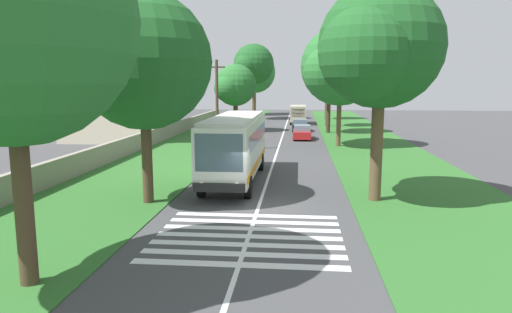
# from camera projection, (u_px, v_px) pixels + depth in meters

# --- Properties ---
(ground) EXTENTS (160.00, 160.00, 0.00)m
(ground) POSITION_uv_depth(u_px,v_px,m) (259.00, 207.00, 20.92)
(ground) COLOR #424244
(grass_verge_left) EXTENTS (120.00, 8.00, 0.04)m
(grass_verge_left) POSITION_uv_depth(u_px,v_px,m) (172.00, 154.00, 36.43)
(grass_verge_left) COLOR #2D6628
(grass_verge_left) RESTS_ON ground
(grass_verge_right) EXTENTS (120.00, 8.00, 0.04)m
(grass_verge_right) POSITION_uv_depth(u_px,v_px,m) (384.00, 157.00, 34.91)
(grass_verge_right) COLOR #2D6628
(grass_verge_right) RESTS_ON ground
(centre_line) EXTENTS (110.00, 0.16, 0.01)m
(centre_line) POSITION_uv_depth(u_px,v_px,m) (276.00, 156.00, 35.67)
(centre_line) COLOR silver
(centre_line) RESTS_ON ground
(coach_bus) EXTENTS (11.16, 2.62, 3.73)m
(coach_bus) POSITION_uv_depth(u_px,v_px,m) (236.00, 144.00, 26.19)
(coach_bus) COLOR silver
(coach_bus) RESTS_ON ground
(zebra_crossing) EXTENTS (5.85, 6.80, 0.01)m
(zebra_crossing) POSITION_uv_depth(u_px,v_px,m) (249.00, 236.00, 16.88)
(zebra_crossing) COLOR silver
(zebra_crossing) RESTS_ON ground
(trailing_car_0) EXTENTS (4.30, 1.78, 1.43)m
(trailing_car_0) POSITION_uv_depth(u_px,v_px,m) (302.00, 133.00, 46.56)
(trailing_car_0) COLOR #B21E1E
(trailing_car_0) RESTS_ON ground
(trailing_car_1) EXTENTS (4.30, 1.78, 1.43)m
(trailing_car_1) POSITION_uv_depth(u_px,v_px,m) (300.00, 125.00, 54.47)
(trailing_car_1) COLOR black
(trailing_car_1) RESTS_ON ground
(trailing_minibus_0) EXTENTS (6.00, 2.14, 2.53)m
(trailing_minibus_0) POSITION_uv_depth(u_px,v_px,m) (298.00, 113.00, 64.30)
(trailing_minibus_0) COLOR #BFB299
(trailing_minibus_0) RESTS_ON ground
(roadside_tree_left_1) EXTENTS (7.33, 6.26, 11.62)m
(roadside_tree_left_1) POSITION_uv_depth(u_px,v_px,m) (253.00, 65.00, 71.45)
(roadside_tree_left_1) COLOR brown
(roadside_tree_left_1) RESTS_ON grass_verge_left
(roadside_tree_left_2) EXTENTS (7.39, 6.15, 9.55)m
(roadside_tree_left_2) POSITION_uv_depth(u_px,v_px,m) (144.00, 66.00, 20.95)
(roadside_tree_left_2) COLOR #4C3826
(roadside_tree_left_2) RESTS_ON grass_verge_left
(roadside_tree_left_3) EXTENTS (6.01, 4.83, 7.75)m
(roadside_tree_left_3) POSITION_uv_depth(u_px,v_px,m) (235.00, 87.00, 53.52)
(roadside_tree_left_3) COLOR #4C3826
(roadside_tree_left_3) RESTS_ON grass_verge_left
(roadside_tree_left_4) EXTENTS (8.51, 7.28, 11.14)m
(roadside_tree_left_4) POSITION_uv_depth(u_px,v_px,m) (254.00, 73.00, 82.27)
(roadside_tree_left_4) COLOR brown
(roadside_tree_left_4) RESTS_ON grass_verge_left
(roadside_tree_right_0) EXTENTS (6.47, 5.30, 9.94)m
(roadside_tree_right_0) POSITION_uv_depth(u_px,v_px,m) (328.00, 68.00, 51.30)
(roadside_tree_right_0) COLOR #3D2D1E
(roadside_tree_right_0) RESTS_ON grass_verge_right
(roadside_tree_right_1) EXTENTS (8.13, 6.87, 10.44)m
(roadside_tree_right_1) POSITION_uv_depth(u_px,v_px,m) (338.00, 68.00, 40.23)
(roadside_tree_right_1) COLOR brown
(roadside_tree_right_1) RESTS_ON grass_verge_right
(roadside_tree_right_2) EXTENTS (5.41, 4.72, 8.60)m
(roadside_tree_right_2) POSITION_uv_depth(u_px,v_px,m) (326.00, 80.00, 71.99)
(roadside_tree_right_2) COLOR #4C3826
(roadside_tree_right_2) RESTS_ON grass_verge_right
(roadside_tree_right_3) EXTENTS (7.20, 5.73, 10.02)m
(roadside_tree_right_3) POSITION_uv_depth(u_px,v_px,m) (376.00, 51.00, 21.05)
(roadside_tree_right_3) COLOR brown
(roadside_tree_right_3) RESTS_ON grass_verge_right
(roadside_tree_right_4) EXTENTS (5.47, 4.62, 10.16)m
(roadside_tree_right_4) POSITION_uv_depth(u_px,v_px,m) (327.00, 66.00, 59.10)
(roadside_tree_right_4) COLOR #4C3826
(roadside_tree_right_4) RESTS_ON grass_verge_right
(utility_pole) EXTENTS (0.24, 1.40, 7.40)m
(utility_pole) POSITION_uv_depth(u_px,v_px,m) (217.00, 104.00, 37.74)
(utility_pole) COLOR #473828
(utility_pole) RESTS_ON grass_verge_left
(roadside_wall) EXTENTS (70.00, 0.40, 1.37)m
(roadside_wall) POSITION_uv_depth(u_px,v_px,m) (150.00, 138.00, 41.55)
(roadside_wall) COLOR gray
(roadside_wall) RESTS_ON grass_verge_left
(roadside_building) EXTENTS (14.46, 8.64, 6.66)m
(roadside_building) POSITION_uv_depth(u_px,v_px,m) (125.00, 104.00, 48.72)
(roadside_building) COLOR beige
(roadside_building) RESTS_ON ground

